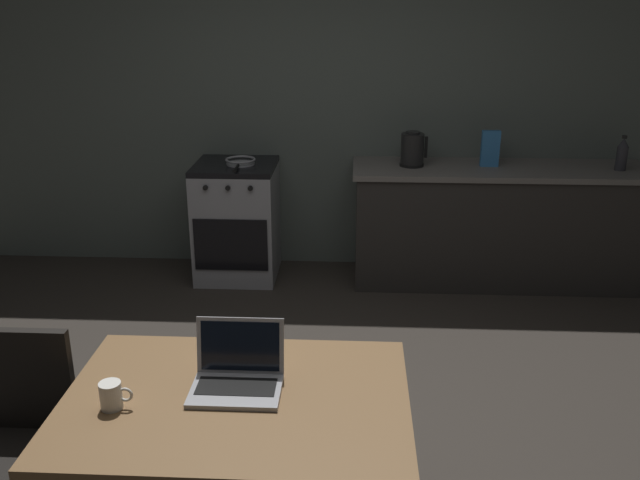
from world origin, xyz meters
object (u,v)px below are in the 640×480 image
Objects in this scene: electric_kettle at (412,150)px; frying_pan at (240,161)px; bottle at (622,154)px; chair at (19,433)px; stove_oven at (237,221)px; dining_table at (237,415)px; coffee_mug at (112,395)px; cereal_box at (490,149)px; laptop at (237,376)px.

electric_kettle is 1.27m from frying_pan.
electric_kettle is at bearing 178.07° from bottle.
chair is 2.28× the size of frying_pan.
bottle is (2.79, -0.05, 0.56)m from stove_oven.
dining_table is at bearing -81.22° from frying_pan.
stove_oven reaches higher than coffee_mug.
stove_oven is at bearing 179.02° from bottle.
cereal_box is at bearing 175.64° from bottle.
frying_pan is (0.41, 2.80, 0.39)m from chair.
coffee_mug is at bearing -158.58° from laptop.
bottle is (3.15, 2.78, 0.48)m from chair.
electric_kettle is 0.56m from cereal_box.
electric_kettle is at bearing -177.97° from cereal_box.
frying_pan is at bearing -30.10° from stove_oven.
electric_kettle is at bearing 67.69° from coffee_mug.
laptop is (0.85, -0.01, 0.28)m from chair.
stove_oven is 3.39× the size of cereal_box.
frying_pan is (-0.44, 2.81, 0.11)m from laptop.
dining_table is 4.87× the size of bottle.
cereal_box is (1.83, 0.05, 0.11)m from frying_pan.
chair is 3.62× the size of bottle.
stove_oven is 0.47m from frying_pan.
stove_oven is at bearing 103.46° from chair.
electric_kettle is at bearing 80.16° from chair.
dining_table is 3.80× the size of laptop.
cereal_box is at bearing 72.62° from chair.
chair is at bearing 175.14° from dining_table.
chair reaches higher than coffee_mug.
dining_table is 3.68m from bottle.
cereal_box reaches higher than electric_kettle.
chair is 0.55m from coffee_mug.
cereal_box is at bearing 0.69° from stove_oven.
frying_pan is at bearing -178.64° from electric_kettle.
stove_oven is 2.95m from dining_table.
cereal_box is (1.87, 0.02, 0.58)m from stove_oven.
laptop reaches higher than dining_table.
cereal_box reaches higher than coffee_mug.
electric_kettle is at bearing 0.11° from stove_oven.
frying_pan is 1.52× the size of cereal_box.
frying_pan reaches higher than dining_table.
frying_pan is at bearing 179.58° from bottle.
laptop reaches higher than coffee_mug.
dining_table is 3.25m from cereal_box.
stove_oven is 2.78× the size of laptop.
dining_table is 2.91m from frying_pan.
bottle reaches higher than dining_table.
electric_kettle is 1.02× the size of bottle.
chair is at bearing -179.79° from laptop.
bottle is at bearing 51.09° from dining_table.
chair is at bearing -97.24° from stove_oven.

